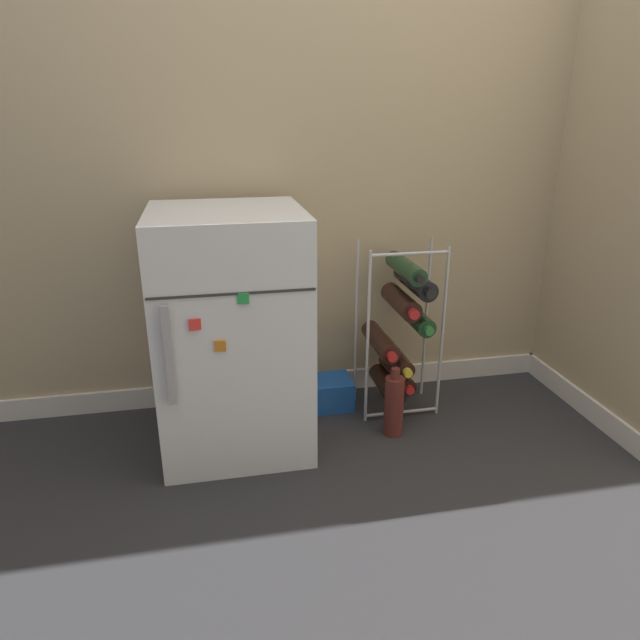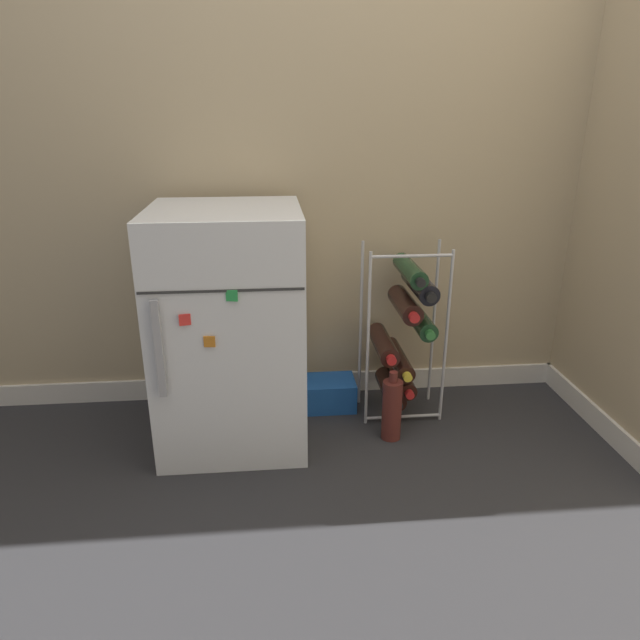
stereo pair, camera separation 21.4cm
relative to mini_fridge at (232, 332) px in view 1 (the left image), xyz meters
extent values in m
plane|color=#28282B|center=(0.40, -0.24, -0.43)|extent=(14.00, 14.00, 0.00)
cube|color=tan|center=(0.40, 0.35, 0.82)|extent=(7.02, 0.06, 2.50)
cube|color=silver|center=(0.40, 0.31, -0.39)|extent=(7.02, 0.01, 0.09)
cube|color=silver|center=(0.00, 0.00, 0.00)|extent=(0.52, 0.52, 0.87)
cube|color=#2D2D2D|center=(0.00, -0.26, 0.22)|extent=(0.51, 0.00, 0.01)
cube|color=#9E9EA3|center=(-0.20, -0.28, 0.04)|extent=(0.02, 0.02, 0.32)
cube|color=orange|center=(-0.05, -0.26, 0.06)|extent=(0.04, 0.01, 0.04)
cube|color=green|center=(0.03, -0.26, 0.21)|extent=(0.04, 0.01, 0.04)
cube|color=red|center=(-0.12, -0.26, 0.13)|extent=(0.04, 0.01, 0.04)
cylinder|color=#B2B2B7|center=(0.51, 0.02, -0.08)|extent=(0.01, 0.01, 0.70)
cylinder|color=#B2B2B7|center=(0.82, 0.02, -0.08)|extent=(0.01, 0.01, 0.70)
cylinder|color=#B2B2B7|center=(0.51, 0.20, -0.08)|extent=(0.01, 0.01, 0.70)
cylinder|color=#B2B2B7|center=(0.82, 0.20, -0.08)|extent=(0.01, 0.01, 0.70)
cylinder|color=#B2B2B7|center=(0.67, 0.02, -0.41)|extent=(0.30, 0.01, 0.01)
cylinder|color=#B2B2B7|center=(0.67, 0.02, 0.25)|extent=(0.30, 0.01, 0.01)
cylinder|color=black|center=(0.63, 0.11, -0.33)|extent=(0.08, 0.26, 0.08)
cylinder|color=black|center=(0.63, -0.03, -0.33)|extent=(0.04, 0.02, 0.04)
cylinder|color=black|center=(0.67, 0.11, -0.28)|extent=(0.07, 0.29, 0.07)
cylinder|color=red|center=(0.67, -0.04, -0.28)|extent=(0.03, 0.02, 0.03)
cylinder|color=black|center=(0.65, 0.11, -0.20)|extent=(0.07, 0.30, 0.07)
cylinder|color=gold|center=(0.65, -0.05, -0.20)|extent=(0.03, 0.02, 0.03)
cylinder|color=black|center=(0.59, 0.11, -0.13)|extent=(0.08, 0.29, 0.08)
cylinder|color=red|center=(0.59, -0.04, -0.13)|extent=(0.04, 0.02, 0.04)
cylinder|color=#19381E|center=(0.74, 0.11, -0.04)|extent=(0.07, 0.26, 0.07)
cylinder|color=#2D7033|center=(0.74, -0.03, -0.04)|extent=(0.04, 0.02, 0.04)
cylinder|color=black|center=(0.67, 0.11, 0.03)|extent=(0.08, 0.27, 0.08)
cylinder|color=red|center=(0.67, -0.03, 0.03)|extent=(0.04, 0.02, 0.04)
cylinder|color=black|center=(0.72, 0.11, 0.11)|extent=(0.08, 0.30, 0.08)
cylinder|color=black|center=(0.72, -0.05, 0.11)|extent=(0.04, 0.02, 0.04)
cylinder|color=#19381E|center=(0.68, 0.11, 0.17)|extent=(0.07, 0.29, 0.07)
cylinder|color=black|center=(0.68, -0.05, 0.17)|extent=(0.03, 0.02, 0.03)
cube|color=#194C9E|center=(0.39, 0.17, -0.37)|extent=(0.21, 0.16, 0.12)
cylinder|color=#56231E|center=(0.59, -0.09, -0.32)|extent=(0.07, 0.07, 0.24)
cylinder|color=#56231E|center=(0.59, -0.09, -0.18)|extent=(0.03, 0.03, 0.04)
camera|label=1|loc=(-0.07, -1.92, 0.75)|focal=32.00mm
camera|label=2|loc=(0.14, -1.95, 0.75)|focal=32.00mm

